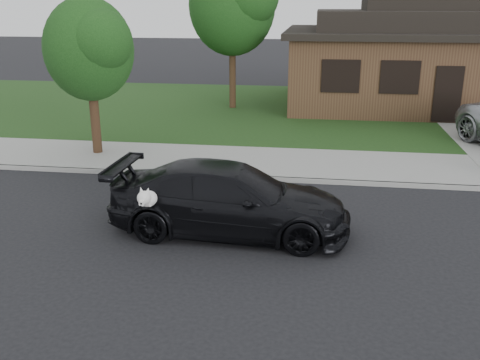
# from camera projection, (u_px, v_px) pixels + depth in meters

# --- Properties ---
(ground) EXTENTS (120.00, 120.00, 0.00)m
(ground) POSITION_uv_depth(u_px,v_px,m) (354.00, 241.00, 10.67)
(ground) COLOR black
(ground) RESTS_ON ground
(sidewalk) EXTENTS (60.00, 3.00, 0.12)m
(sidewalk) POSITION_uv_depth(u_px,v_px,m) (344.00, 166.00, 15.34)
(sidewalk) COLOR gray
(sidewalk) RESTS_ON ground
(curb) EXTENTS (60.00, 0.12, 0.12)m
(curb) POSITION_uv_depth(u_px,v_px,m) (347.00, 182.00, 13.93)
(curb) COLOR gray
(curb) RESTS_ON ground
(lawn) EXTENTS (60.00, 13.00, 0.13)m
(lawn) POSITION_uv_depth(u_px,v_px,m) (336.00, 112.00, 22.85)
(lawn) COLOR #193814
(lawn) RESTS_ON ground
(sedan) EXTENTS (4.99, 2.45, 1.42)m
(sedan) POSITION_uv_depth(u_px,v_px,m) (229.00, 199.00, 10.90)
(sedan) COLOR black
(sedan) RESTS_ON ground
(house) EXTENTS (12.60, 8.60, 4.65)m
(house) POSITION_uv_depth(u_px,v_px,m) (430.00, 59.00, 23.53)
(house) COLOR #422B1C
(house) RESTS_ON ground
(tree_0) EXTENTS (3.78, 3.60, 6.34)m
(tree_0) POSITION_uv_depth(u_px,v_px,m) (236.00, 3.00, 21.91)
(tree_0) COLOR #332114
(tree_0) RESTS_ON ground
(tree_2) EXTENTS (2.73, 2.60, 4.59)m
(tree_2) POSITION_uv_depth(u_px,v_px,m) (91.00, 48.00, 15.42)
(tree_2) COLOR #332114
(tree_2) RESTS_ON ground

